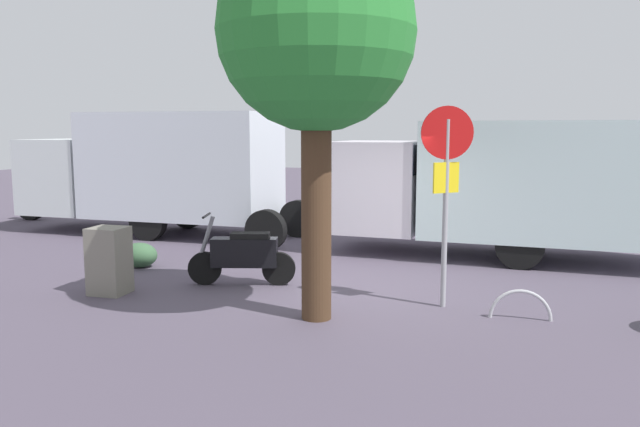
% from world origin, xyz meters
% --- Properties ---
extents(ground_plane, '(60.00, 60.00, 0.00)m').
position_xyz_m(ground_plane, '(0.00, 0.00, 0.00)').
color(ground_plane, '#4F4655').
extents(box_truck_near, '(8.41, 2.22, 2.76)m').
position_xyz_m(box_truck_near, '(-1.87, -3.24, 1.56)').
color(box_truck_near, black).
rests_on(box_truck_near, ground).
extents(box_truck_far, '(8.32, 2.41, 3.00)m').
position_xyz_m(box_truck_far, '(6.47, -3.56, 1.65)').
color(box_truck_far, black).
rests_on(box_truck_far, ground).
extents(motorcycle, '(1.76, 0.78, 1.20)m').
position_xyz_m(motorcycle, '(1.92, 0.49, 0.52)').
color(motorcycle, black).
rests_on(motorcycle, ground).
extents(stop_sign, '(0.71, 0.33, 2.93)m').
position_xyz_m(stop_sign, '(-1.44, 0.73, 1.95)').
color(stop_sign, '#9E9EA3').
rests_on(stop_sign, ground).
extents(street_tree, '(2.62, 2.62, 5.18)m').
position_xyz_m(street_tree, '(0.15, 1.86, 3.80)').
color(street_tree, '#47301E').
rests_on(street_tree, ground).
extents(utility_cabinet, '(0.59, 0.54, 1.07)m').
position_xyz_m(utility_cabinet, '(3.69, 1.69, 0.53)').
color(utility_cabinet, slate).
rests_on(utility_cabinet, ground).
extents(bike_rack_hoop, '(0.85, 0.15, 0.85)m').
position_xyz_m(bike_rack_hoop, '(-2.53, 1.00, 0.00)').
color(bike_rack_hoop, '#B7B7BC').
rests_on(bike_rack_hoop, ground).
extents(shrub_near_sign, '(0.69, 0.56, 0.47)m').
position_xyz_m(shrub_near_sign, '(4.38, -0.09, 0.23)').
color(shrub_near_sign, '#3C623F').
rests_on(shrub_near_sign, ground).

